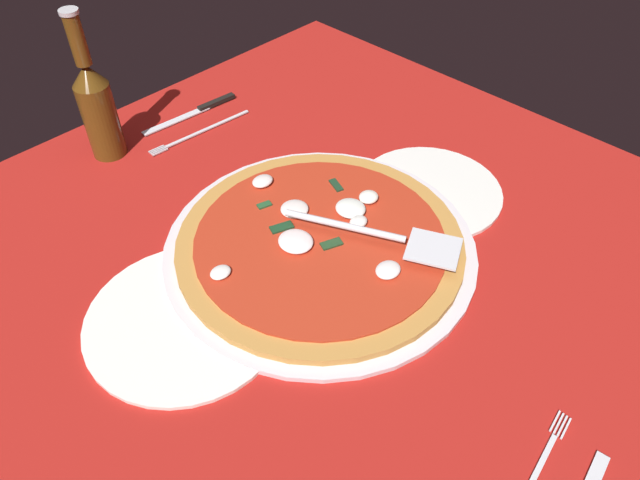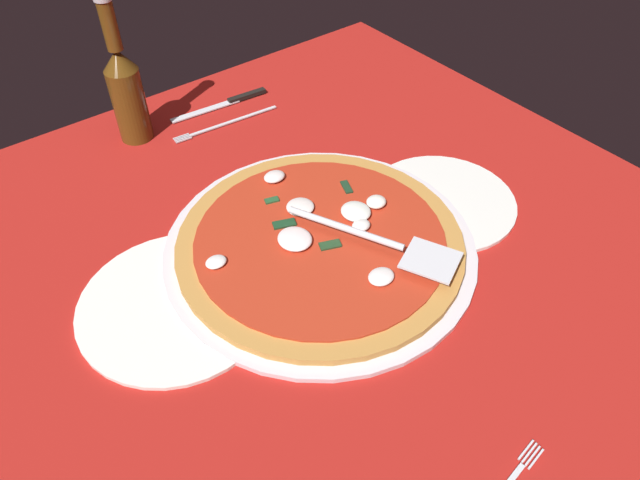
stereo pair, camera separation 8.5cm
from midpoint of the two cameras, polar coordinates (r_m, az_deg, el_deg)
ground_plane at (r=84.65cm, az=2.91°, el=-2.60°), size 110.97×110.97×0.80cm
pizza_pan at (r=85.69cm, az=2.82°, el=-0.90°), size 44.78×44.78×1.19cm
dinner_plate_left at (r=80.03cm, az=-10.66°, el=-6.24°), size 25.89×25.89×1.00cm
dinner_plate_right at (r=96.02cm, az=14.06°, el=3.43°), size 22.99×22.99×1.00cm
pizza at (r=84.88cm, az=2.86°, el=-0.20°), size 41.08×41.08×2.70cm
pizza_server at (r=82.19cm, az=8.94°, el=-0.38°), size 13.88×23.87×1.00cm
place_setting_far at (r=114.46cm, az=-6.76°, el=11.80°), size 22.18×15.12×1.40cm
beer_bottle at (r=106.37cm, az=-15.89°, el=13.53°), size 5.67×5.67×25.49cm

